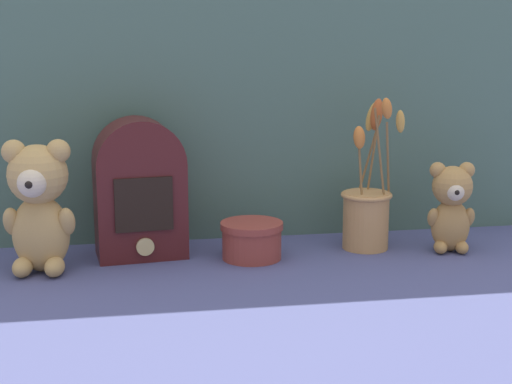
# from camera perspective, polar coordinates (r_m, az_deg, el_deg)

# --- Properties ---
(ground_plane) EXTENTS (4.00, 4.00, 0.00)m
(ground_plane) POSITION_cam_1_polar(r_m,az_deg,el_deg) (1.44, 0.13, -4.98)
(ground_plane) COLOR #4C5184
(backdrop_wall) EXTENTS (1.28, 0.02, 0.57)m
(backdrop_wall) POSITION_cam_1_polar(r_m,az_deg,el_deg) (1.55, -0.91, 7.03)
(backdrop_wall) COLOR #4C6B5B
(backdrop_wall) RESTS_ON ground
(teddy_bear_large) EXTENTS (0.13, 0.12, 0.23)m
(teddy_bear_large) POSITION_cam_1_polar(r_m,az_deg,el_deg) (1.39, -15.52, -0.84)
(teddy_bear_large) COLOR tan
(teddy_bear_large) RESTS_ON ground
(teddy_bear_medium) EXTENTS (0.09, 0.09, 0.17)m
(teddy_bear_medium) POSITION_cam_1_polar(r_m,az_deg,el_deg) (1.52, 13.99, -0.93)
(teddy_bear_medium) COLOR tan
(teddy_bear_medium) RESTS_ON ground
(flower_vase) EXTENTS (0.11, 0.12, 0.30)m
(flower_vase) POSITION_cam_1_polar(r_m,az_deg,el_deg) (1.51, 8.07, -1.15)
(flower_vase) COLOR tan
(flower_vase) RESTS_ON ground
(vintage_radio) EXTENTS (0.17, 0.12, 0.26)m
(vintage_radio) POSITION_cam_1_polar(r_m,az_deg,el_deg) (1.45, -8.47, 0.34)
(vintage_radio) COLOR #4C1919
(vintage_radio) RESTS_ON ground
(decorative_tin_tall) EXTENTS (0.12, 0.12, 0.07)m
(decorative_tin_tall) POSITION_cam_1_polar(r_m,az_deg,el_deg) (1.44, -0.31, -3.52)
(decorative_tin_tall) COLOR #993D33
(decorative_tin_tall) RESTS_ON ground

